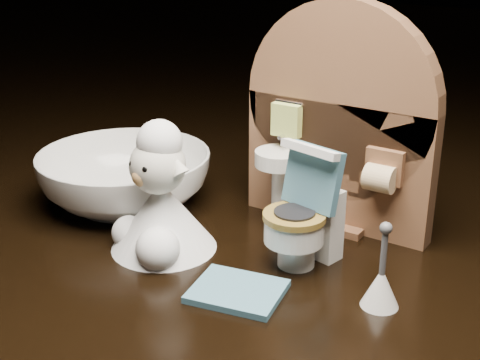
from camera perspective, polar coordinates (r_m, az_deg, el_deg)
name	(u,v)px	position (r m, az deg, el deg)	size (l,w,h in m)	color
backdrop_panel	(338,131)	(0.44, 8.34, 4.15)	(0.13, 0.05, 0.15)	brown
toy_toilet	(305,220)	(0.40, 5.57, -3.46)	(0.04, 0.05, 0.07)	white
bath_mat	(237,291)	(0.38, -0.23, -9.48)	(0.05, 0.04, 0.00)	teal
toilet_brush	(381,284)	(0.37, 11.93, -8.71)	(0.02, 0.02, 0.05)	white
plush_lamb	(160,205)	(0.42, -6.84, -2.17)	(0.07, 0.07, 0.09)	white
ceramic_bowl	(125,179)	(0.49, -9.80, 0.11)	(0.12, 0.12, 0.04)	white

